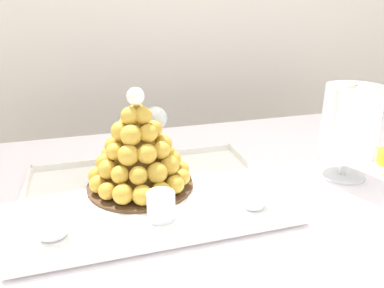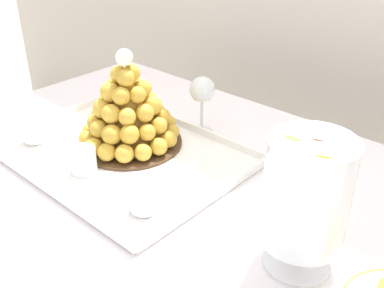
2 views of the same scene
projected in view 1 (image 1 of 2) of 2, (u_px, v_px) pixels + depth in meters
name	position (u px, v px, depth m)	size (l,w,h in m)	color
buffet_table	(251.00, 206.00, 0.96)	(1.63, 0.98, 0.73)	brown
serving_tray	(151.00, 194.00, 0.86)	(0.59, 0.43, 0.02)	white
croquembouche	(139.00, 152.00, 0.86)	(0.26, 0.26, 0.25)	#4C331E
dessert_cup_left	(52.00, 224.00, 0.69)	(0.05, 0.05, 0.05)	silver
dessert_cup_mid_left	(161.00, 207.00, 0.75)	(0.06, 0.06, 0.06)	silver
dessert_cup_centre	(253.00, 197.00, 0.80)	(0.05, 0.05, 0.05)	silver
macaron_goblet	(350.00, 123.00, 0.91)	(0.14, 0.14, 0.25)	white
wine_glass	(156.00, 120.00, 1.04)	(0.07, 0.07, 0.16)	silver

